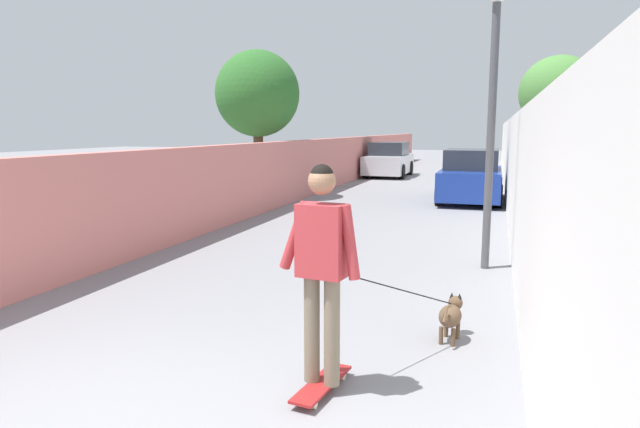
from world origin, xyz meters
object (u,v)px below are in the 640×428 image
(person_skateboarder, at_px, (322,257))
(car_far, at_px, (389,161))
(skateboard, at_px, (322,384))
(tree_right_mid, at_px, (558,93))
(car_near, at_px, (471,177))
(lamp_post, at_px, (494,74))
(dog, at_px, (450,314))
(tree_left_near, at_px, (257,94))

(person_skateboarder, xyz_separation_m, car_far, (20.77, 3.35, -0.43))
(skateboard, xyz_separation_m, person_skateboarder, (0.00, 0.00, 1.07))
(skateboard, distance_m, person_skateboarder, 1.07)
(tree_right_mid, distance_m, skateboard, 18.34)
(skateboard, relative_size, car_near, 0.21)
(lamp_post, height_order, skateboard, lamp_post)
(lamp_post, distance_m, person_skateboarder, 5.16)
(lamp_post, xyz_separation_m, dog, (-3.22, 0.28, -2.67))
(tree_left_near, relative_size, tree_right_mid, 0.95)
(tree_left_near, relative_size, lamp_post, 1.04)
(lamp_post, bearing_deg, car_near, 4.17)
(skateboard, relative_size, dog, 0.47)
(person_skateboarder, height_order, dog, person_skateboarder)
(dog, bearing_deg, person_skateboarder, 148.24)
(tree_left_near, distance_m, tree_right_mid, 10.82)
(person_skateboarder, bearing_deg, tree_right_mid, -10.47)
(tree_left_near, relative_size, dog, 2.55)
(lamp_post, height_order, dog, lamp_post)
(person_skateboarder, bearing_deg, dog, -31.76)
(tree_right_mid, distance_m, car_near, 6.13)
(person_skateboarder, relative_size, car_near, 0.46)
(car_near, bearing_deg, tree_right_mid, -29.18)
(lamp_post, relative_size, car_near, 1.12)
(skateboard, bearing_deg, tree_left_near, 26.00)
(car_far, bearing_deg, dog, -167.55)
(tree_right_mid, bearing_deg, tree_left_near, 123.70)
(car_near, distance_m, car_far, 8.78)
(tree_left_near, height_order, dog, tree_left_near)
(skateboard, relative_size, car_far, 0.22)
(lamp_post, bearing_deg, tree_right_mid, -9.10)
(car_near, bearing_deg, lamp_post, -175.83)
(lamp_post, bearing_deg, skateboard, 165.78)
(tree_left_near, xyz_separation_m, car_far, (9.04, -2.37, -2.45))
(tree_right_mid, relative_size, car_far, 1.24)
(tree_left_near, height_order, person_skateboarder, tree_left_near)
(tree_left_near, xyz_separation_m, tree_right_mid, (6.00, -9.00, 0.23))
(car_near, bearing_deg, skateboard, 177.39)
(skateboard, xyz_separation_m, dog, (1.47, -0.91, 0.21))
(tree_right_mid, relative_size, skateboard, 5.74)
(tree_right_mid, bearing_deg, car_near, 150.82)
(person_skateboarder, bearing_deg, lamp_post, -14.22)
(lamp_post, relative_size, dog, 2.45)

